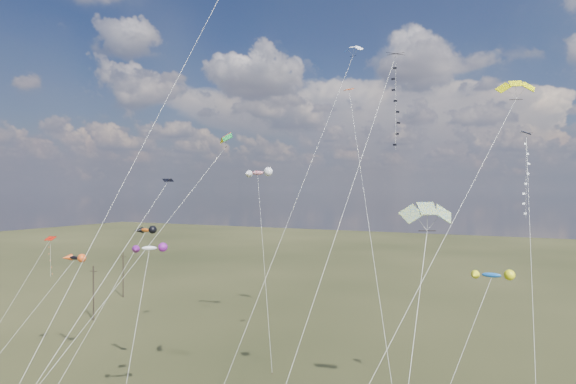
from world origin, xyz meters
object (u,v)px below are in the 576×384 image
at_px(novelty_black_orange, 74,258).
at_px(parafoil_yellow, 515,85).
at_px(utility_pole_near, 93,293).
at_px(utility_pole_far, 123,274).
at_px(diamond_black_high, 390,115).

bearing_deg(novelty_black_orange, parafoil_yellow, -3.11).
relative_size(utility_pole_near, utility_pole_far, 1.00).
distance_m(parafoil_yellow, novelty_black_orange, 47.89).
distance_m(diamond_black_high, novelty_black_orange, 40.00).
xyz_separation_m(diamond_black_high, parafoil_yellow, (7.97, 2.44, 1.81)).
xyz_separation_m(utility_pole_far, novelty_black_orange, (19.84, -27.56, 7.42)).
xyz_separation_m(utility_pole_near, diamond_black_high, (49.34, -18.47, 20.43)).
distance_m(utility_pole_near, diamond_black_high, 56.51).
bearing_deg(parafoil_yellow, utility_pole_far, 155.31).
relative_size(utility_pole_far, parafoil_yellow, 0.30).
xyz_separation_m(diamond_black_high, novelty_black_orange, (-37.50, 4.91, -13.01)).
relative_size(utility_pole_far, novelty_black_orange, 0.66).
distance_m(diamond_black_high, parafoil_yellow, 8.53).
distance_m(utility_pole_near, parafoil_yellow, 63.53).
height_order(utility_pole_far, diamond_black_high, diamond_black_high).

